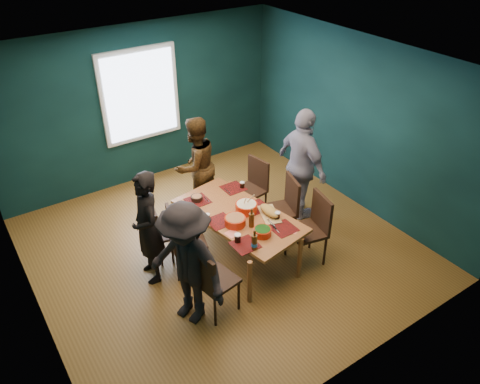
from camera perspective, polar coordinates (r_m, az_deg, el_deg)
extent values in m
cube|color=brown|center=(6.87, -2.28, -6.81)|extent=(5.00, 5.00, 0.01)
cube|color=beige|center=(5.56, -2.90, 15.23)|extent=(5.00, 5.00, 0.01)
cube|color=#103737|center=(5.46, -25.52, -4.51)|extent=(0.01, 5.00, 2.70)
cube|color=#103737|center=(7.56, 13.93, 8.21)|extent=(0.01, 5.00, 2.70)
cube|color=#103737|center=(8.14, -12.03, 10.22)|extent=(5.00, 0.01, 2.70)
cube|color=#103737|center=(4.56, 14.53, -10.04)|extent=(5.00, 0.01, 2.70)
cube|color=silver|center=(8.04, -12.10, 11.47)|extent=(1.35, 0.06, 1.55)
cube|color=#A66931|center=(6.35, -0.16, -2.88)|extent=(1.22, 1.96, 0.05)
cylinder|color=#A66931|center=(5.86, 1.18, -10.90)|extent=(0.06, 0.06, 0.65)
cylinder|color=#A66931|center=(6.24, 7.29, -7.97)|extent=(0.06, 0.06, 0.65)
cylinder|color=#A66931|center=(6.98, -6.75, -2.92)|extent=(0.06, 0.06, 0.65)
cylinder|color=#A66931|center=(7.31, -1.21, -0.89)|extent=(0.06, 0.06, 0.65)
cube|color=black|center=(6.55, -8.68, -4.82)|extent=(0.46, 0.46, 0.04)
cube|color=black|center=(6.39, -10.38, -3.51)|extent=(0.12, 0.39, 0.43)
cylinder|color=black|center=(6.53, -9.59, -7.47)|extent=(0.03, 0.03, 0.40)
cylinder|color=black|center=(6.58, -6.76, -6.84)|extent=(0.03, 0.03, 0.40)
cylinder|color=black|center=(6.79, -10.24, -5.77)|extent=(0.03, 0.03, 0.40)
cylinder|color=black|center=(6.84, -7.52, -5.18)|extent=(0.03, 0.03, 0.40)
cube|color=black|center=(6.26, -6.37, -5.94)|extent=(0.55, 0.55, 0.04)
cube|color=black|center=(6.07, -8.39, -4.32)|extent=(0.16, 0.44, 0.49)
cylinder|color=black|center=(6.25, -7.57, -9.10)|extent=(0.03, 0.03, 0.46)
cylinder|color=black|center=(6.30, -4.13, -8.43)|extent=(0.03, 0.03, 0.46)
cylinder|color=black|center=(6.54, -8.26, -6.96)|extent=(0.03, 0.03, 0.46)
cylinder|color=black|center=(6.59, -4.98, -6.34)|extent=(0.03, 0.03, 0.46)
cube|color=black|center=(5.67, -2.92, -10.68)|extent=(0.51, 0.51, 0.04)
cube|color=black|center=(5.40, -4.62, -9.63)|extent=(0.12, 0.44, 0.49)
cylinder|color=black|center=(5.66, -3.04, -14.37)|extent=(0.03, 0.03, 0.45)
cylinder|color=black|center=(5.83, -0.15, -12.50)|extent=(0.03, 0.03, 0.45)
cylinder|color=black|center=(5.87, -5.53, -12.36)|extent=(0.03, 0.03, 0.45)
cylinder|color=black|center=(6.04, -2.68, -10.64)|extent=(0.03, 0.03, 0.45)
cube|color=black|center=(7.25, 1.12, 0.13)|extent=(0.49, 0.49, 0.04)
cube|color=black|center=(7.24, 2.26, 2.41)|extent=(0.11, 0.43, 0.47)
cylinder|color=black|center=(7.17, 1.07, -2.62)|extent=(0.03, 0.03, 0.44)
cylinder|color=black|center=(7.39, 3.13, -1.49)|extent=(0.03, 0.03, 0.44)
cylinder|color=black|center=(7.39, -0.92, -1.41)|extent=(0.03, 0.03, 0.44)
cylinder|color=black|center=(7.60, 1.14, -0.34)|extent=(0.03, 0.03, 0.44)
cube|color=black|center=(6.80, 4.70, -2.31)|extent=(0.56, 0.56, 0.04)
cube|color=black|center=(6.72, 6.41, -0.14)|extent=(0.17, 0.44, 0.49)
cylinder|color=black|center=(6.74, 3.68, -5.23)|extent=(0.03, 0.03, 0.46)
cylinder|color=black|center=(6.87, 6.69, -4.61)|extent=(0.03, 0.03, 0.46)
cylinder|color=black|center=(7.03, 2.58, -3.40)|extent=(0.03, 0.03, 0.46)
cylinder|color=black|center=(7.15, 5.48, -2.84)|extent=(0.03, 0.03, 0.46)
cube|color=black|center=(6.42, 8.12, -4.79)|extent=(0.54, 0.54, 0.04)
cube|color=black|center=(6.35, 9.94, -2.38)|extent=(0.14, 0.46, 0.50)
cylinder|color=black|center=(6.37, 7.25, -8.04)|extent=(0.03, 0.03, 0.47)
cylinder|color=black|center=(6.54, 10.30, -7.12)|extent=(0.03, 0.03, 0.47)
cylinder|color=black|center=(6.63, 5.63, -6.01)|extent=(0.03, 0.03, 0.47)
cylinder|color=black|center=(6.79, 8.59, -5.19)|extent=(0.03, 0.03, 0.47)
imported|color=black|center=(6.04, -11.22, -4.35)|extent=(0.45, 0.62, 1.58)
imported|color=black|center=(7.30, -5.43, 3.23)|extent=(0.87, 0.74, 1.58)
imported|color=white|center=(7.12, 7.57, 3.22)|extent=(0.49, 1.07, 1.79)
imported|color=black|center=(5.39, -6.54, -8.83)|extent=(0.95, 1.20, 1.62)
cylinder|color=red|center=(6.11, -0.60, -3.57)|extent=(0.28, 0.28, 0.11)
cylinder|color=olive|center=(6.08, -0.61, -3.18)|extent=(0.25, 0.25, 0.02)
cylinder|color=red|center=(6.36, 0.79, -1.89)|extent=(0.30, 0.30, 0.12)
cylinder|color=#EDE4C2|center=(6.33, 0.79, -1.48)|extent=(0.27, 0.27, 0.02)
cylinder|color=tan|center=(6.32, 1.09, -1.02)|extent=(0.09, 0.17, 0.24)
cylinder|color=tan|center=(6.29, 0.57, -1.22)|extent=(0.08, 0.17, 0.24)
cylinder|color=red|center=(5.95, 2.76, -4.88)|extent=(0.23, 0.23, 0.10)
cylinder|color=#144F13|center=(5.92, 2.77, -4.55)|extent=(0.20, 0.20, 0.02)
cube|color=tan|center=(6.33, 3.59, -2.75)|extent=(0.36, 0.50, 0.02)
ellipsoid|color=#C09645|center=(6.29, 3.61, -2.30)|extent=(0.27, 0.39, 0.10)
cube|color=#B6B6BD|center=(6.15, 3.80, -3.75)|extent=(0.04, 0.18, 0.00)
cylinder|color=black|center=(6.08, 4.19, -4.25)|extent=(0.03, 0.10, 0.02)
sphere|color=#1C5413|center=(6.23, 4.15, -2.68)|extent=(0.03, 0.03, 0.03)
sphere|color=#1C5413|center=(6.29, 3.61, -2.25)|extent=(0.03, 0.03, 0.03)
sphere|color=#1C5413|center=(6.35, 3.08, -1.83)|extent=(0.03, 0.03, 0.03)
cylinder|color=black|center=(6.63, -5.29, -0.74)|extent=(0.17, 0.17, 0.07)
cylinder|color=olive|center=(6.62, -5.30, -0.54)|extent=(0.14, 0.14, 0.02)
cylinder|color=#42260B|center=(5.69, 1.76, -6.14)|extent=(0.07, 0.07, 0.21)
cylinder|color=#42260B|center=(5.60, 1.79, -5.00)|extent=(0.03, 0.03, 0.08)
cylinder|color=#1966AF|center=(5.71, 1.76, -6.41)|extent=(0.08, 0.08, 0.05)
cylinder|color=#42260B|center=(6.06, 1.41, -3.44)|extent=(0.07, 0.07, 0.20)
cylinder|color=#42260B|center=(5.98, 1.43, -2.37)|extent=(0.03, 0.03, 0.08)
cylinder|color=black|center=(5.83, -0.29, -5.66)|extent=(0.08, 0.08, 0.11)
cylinder|color=white|center=(5.79, -0.30, -5.26)|extent=(0.08, 0.08, 0.02)
cylinder|color=black|center=(6.23, 4.56, -2.91)|extent=(0.07, 0.07, 0.11)
cylinder|color=white|center=(6.21, 4.58, -2.55)|extent=(0.08, 0.08, 0.02)
cylinder|color=black|center=(6.87, 0.27, 0.87)|extent=(0.07, 0.07, 0.09)
cylinder|color=white|center=(6.85, 0.27, 1.16)|extent=(0.07, 0.07, 0.01)
cylinder|color=black|center=(6.22, -4.00, -3.07)|extent=(0.07, 0.07, 0.09)
cylinder|color=white|center=(6.19, -4.01, -2.76)|extent=(0.07, 0.07, 0.01)
cube|color=#F07865|center=(6.53, 2.37, -1.53)|extent=(0.16, 0.16, 0.00)
cube|color=#F07865|center=(5.99, -0.98, -5.09)|extent=(0.17, 0.17, 0.00)
cube|color=#F07865|center=(6.08, 6.50, -4.67)|extent=(0.17, 0.17, 0.00)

